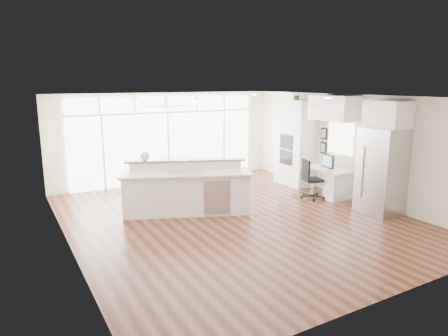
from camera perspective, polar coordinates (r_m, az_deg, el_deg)
floor at (r=9.07m, az=1.54°, el=-7.22°), size 7.00×8.00×0.02m
ceiling at (r=8.57m, az=1.65°, el=10.15°), size 7.00×8.00×0.02m
wall_back at (r=12.27m, az=-8.17°, el=4.30°), size 7.00×0.04×2.70m
wall_front at (r=5.79m, az=22.70°, el=-5.36°), size 7.00×0.04×2.70m
wall_left at (r=7.56m, az=-21.74°, el=-1.32°), size 0.04×8.00×2.70m
wall_right at (r=10.93m, az=17.50°, el=2.91°), size 0.04×8.00×2.70m
glass_wall at (r=12.26m, az=-8.03°, el=2.88°), size 5.80×0.06×2.08m
transom_row at (r=12.12m, az=-8.21°, el=9.10°), size 5.90×0.06×0.40m
desk_window at (r=11.07m, az=16.30°, el=4.15°), size 0.04×0.85×0.85m
ceiling_fan at (r=10.87m, az=-8.46°, el=9.28°), size 1.16×1.16×0.32m
recessed_lights at (r=8.74m, az=0.95°, el=10.06°), size 3.40×3.00×0.02m
oven_cabinet at (r=12.01m, az=10.11°, el=3.59°), size 0.64×1.20×2.50m
desk_nook at (r=11.06m, az=14.74°, el=-1.96°), size 0.72×1.30×0.76m
upper_cabinets at (r=10.79m, az=15.46°, el=8.27°), size 0.64×1.30×0.64m
refrigerator at (r=9.83m, az=21.55°, el=-0.44°), size 0.76×0.90×2.00m
fridge_cabinet at (r=9.70m, az=22.37°, el=7.12°), size 0.64×0.90×0.60m
framed_photos at (r=11.53m, az=14.05°, el=3.81°), size 0.06×0.22×0.80m
kitchen_island at (r=9.30m, az=-5.38°, el=-2.89°), size 3.20×2.20×1.19m
rug at (r=10.95m, az=12.01°, el=-3.99°), size 0.93×0.72×0.01m
office_chair at (r=10.66m, az=12.56°, el=-1.60°), size 0.65×0.62×1.04m
fishbowl at (r=9.56m, az=-11.23°, el=1.68°), size 0.30×0.30×0.22m
monitor at (r=10.88m, az=14.61°, el=0.97°), size 0.15×0.49×0.40m
keyboard at (r=10.80m, az=13.90°, el=-0.13°), size 0.15×0.30×0.01m
potted_plant at (r=11.89m, az=10.36°, el=10.14°), size 0.28×0.31×0.24m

